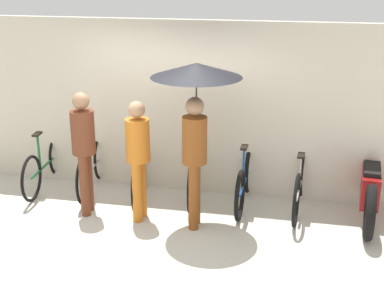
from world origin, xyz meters
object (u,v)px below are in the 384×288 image
Objects in this scene: parked_bicycle_1 at (93,166)px; pedestrian_trailing at (196,96)px; parked_bicycle_3 at (193,174)px; motorcycle at (370,189)px; pedestrian_leading at (84,144)px; parked_bicycle_0 at (45,164)px; parked_bicycle_4 at (245,181)px; parked_bicycle_2 at (140,172)px; pedestrian_center at (138,152)px; parked_bicycle_5 at (300,184)px.

pedestrian_trailing reaches higher than parked_bicycle_1.
parked_bicycle_3 reaches higher than motorcycle.
parked_bicycle_1 is at bearing 84.06° from parked_bicycle_3.
pedestrian_leading is (-1.34, -0.81, 0.65)m from parked_bicycle_3.
parked_bicycle_0 is at bearing 160.52° from pedestrian_trailing.
parked_bicycle_1 is 2.34m from parked_bicycle_4.
parked_bicycle_2 is 1.56m from parked_bicycle_4.
pedestrian_center is at bearing 119.97° from parked_bicycle_4.
parked_bicycle_3 is 0.96× the size of pedestrian_leading.
pedestrian_trailing is at bearing -120.14° from parked_bicycle_1.
motorcycle is (2.50, -0.12, 0.04)m from parked_bicycle_3.
parked_bicycle_0 is 0.81× the size of pedestrian_trailing.
parked_bicycle_0 is at bearing 94.92° from motorcycle.
parked_bicycle_5 reaches higher than parked_bicycle_2.
parked_bicycle_5 reaches higher than motorcycle.
parked_bicycle_5 is (3.12, -0.05, -0.01)m from parked_bicycle_1.
motorcycle is (2.30, 0.69, -1.35)m from pedestrian_trailing.
parked_bicycle_2 is 1.01× the size of pedestrian_leading.
pedestrian_leading reaches higher than parked_bicycle_5.
parked_bicycle_1 is 0.96× the size of parked_bicycle_5.
pedestrian_leading is at bearing 113.64° from parked_bicycle_3.
pedestrian_leading is (0.21, -0.77, 0.63)m from parked_bicycle_1.
pedestrian_trailing is (-0.58, -0.70, 1.39)m from parked_bicycle_4.
motorcycle is at bearing -97.74° from parked_bicycle_1.
pedestrian_leading reaches higher than parked_bicycle_3.
parked_bicycle_0 is at bearing 136.38° from pedestrian_leading.
pedestrian_center is (0.77, -0.03, -0.05)m from pedestrian_leading.
pedestrian_center is 3.20m from motorcycle.
parked_bicycle_2 is (0.78, -0.07, -0.01)m from parked_bicycle_1.
pedestrian_leading is (-2.90, -0.71, 0.63)m from parked_bicycle_5.
parked_bicycle_5 is at bearing -97.60° from parked_bicycle_1.
pedestrian_trailing is (2.54, -0.75, 1.39)m from parked_bicycle_0.
parked_bicycle_5 is (2.34, 0.01, 0.01)m from parked_bicycle_2.
parked_bicycle_3 is 2.50m from motorcycle.
pedestrian_trailing reaches higher than pedestrian_leading.
parked_bicycle_0 is 0.99× the size of parked_bicycle_5.
parked_bicycle_4 is 0.78m from parked_bicycle_5.
pedestrian_center is (0.21, -0.73, 0.59)m from parked_bicycle_2.
parked_bicycle_4 is (0.78, -0.10, 0.00)m from parked_bicycle_3.
parked_bicycle_0 is 0.78m from parked_bicycle_1.
parked_bicycle_1 is 1.40m from pedestrian_center.
pedestrian_center reaches higher than parked_bicycle_5.
parked_bicycle_0 is 1.06× the size of pedestrian_center.
parked_bicycle_5 is at bearing -88.05° from parked_bicycle_4.
parked_bicycle_4 is at bearing 47.57° from pedestrian_trailing.
pedestrian_center reaches higher than motorcycle.
parked_bicycle_3 reaches higher than parked_bicycle_1.
pedestrian_leading reaches higher than parked_bicycle_0.
parked_bicycle_2 reaches higher than motorcycle.
parked_bicycle_1 reaches higher than parked_bicycle_2.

